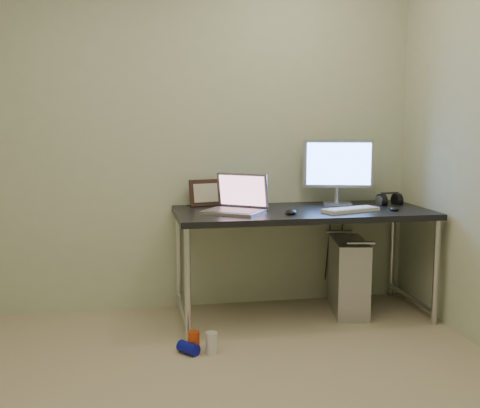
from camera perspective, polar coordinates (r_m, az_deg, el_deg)
name	(u,v)px	position (r m, az deg, el deg)	size (l,w,h in m)	color
wall_back	(173,135)	(4.31, -6.39, 6.48)	(3.50, 0.02, 2.50)	beige
desk	(302,220)	(4.14, 5.93, -1.54)	(1.73, 0.76, 0.75)	black
tower_computer	(349,276)	(4.35, 10.26, -6.74)	(0.31, 0.53, 0.55)	silver
cable_a	(328,248)	(4.59, 8.34, -4.17)	(0.01, 0.01, 0.70)	black
cable_b	(340,251)	(4.61, 9.48, -4.41)	(0.01, 0.01, 0.72)	black
can_red	(194,342)	(3.63, -4.40, -12.91)	(0.07, 0.07, 0.13)	#C43A10
can_white	(212,343)	(3.61, -2.72, -13.04)	(0.07, 0.07, 0.13)	silver
can_blue	(188,348)	(3.62, -4.92, -13.45)	(0.07, 0.07, 0.13)	#0B0F9D
laptop	(237,203)	(3.99, -0.28, 0.06)	(0.47, 0.46, 0.25)	#BABAC2
monitor	(338,167)	(4.39, 9.27, 3.51)	(0.49, 0.19, 0.47)	#BABAC2
keyboard	(351,210)	(4.09, 10.44, -0.55)	(0.40, 0.13, 0.02)	silver
mouse_right	(394,208)	(4.20, 14.40, -0.38)	(0.06, 0.10, 0.03)	black
mouse_left	(291,211)	(3.93, 4.85, -0.66)	(0.07, 0.12, 0.04)	black
headphones	(389,201)	(4.47, 13.97, 0.31)	(0.18, 0.11, 0.12)	black
picture_frame	(206,193)	(4.29, -3.28, 1.08)	(0.24, 0.03, 0.19)	black
webcam	(234,194)	(4.30, -0.55, 0.92)	(0.04, 0.03, 0.11)	silver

